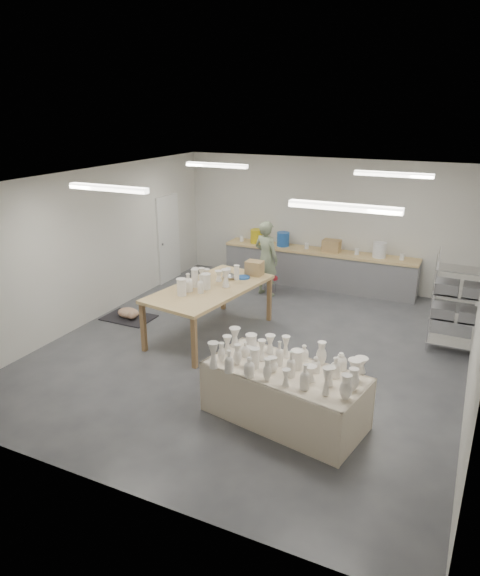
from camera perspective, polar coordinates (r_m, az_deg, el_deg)
The scene contains 9 objects.
room at distance 8.71m, azimuth 1.48°, elevation 5.97°, with size 8.00×8.02×3.00m.
back_counter at distance 12.36m, azimuth 8.60°, elevation 2.33°, with size 4.60×0.60×1.24m.
wire_shelf at distance 9.61m, azimuth 23.14°, elevation -1.43°, with size 0.88×0.48×1.80m.
drying_table at distance 7.15m, azimuth 5.03°, elevation -11.42°, with size 2.32×1.43×1.13m.
work_table at distance 9.53m, azimuth -3.02°, elevation 0.18°, with size 1.63×2.71×1.29m.
rug at distance 10.77m, azimuth -12.25°, elevation -3.23°, with size 1.00×0.70×0.02m, color black.
cat at distance 10.71m, azimuth -12.25°, elevation -2.72°, with size 0.53×0.42×0.20m.
potter at distance 11.60m, azimuth 2.93°, elevation 3.31°, with size 0.63×0.41×1.72m, color gray.
red_stool at distance 12.00m, azimuth 3.38°, elevation 1.04°, with size 0.39×0.39×0.33m.
Camera 1 is at (3.30, -7.67, 4.10)m, focal length 32.00 mm.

